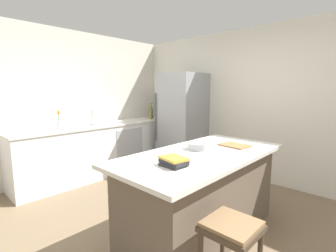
{
  "coord_description": "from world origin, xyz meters",
  "views": [
    {
      "loc": [
        1.83,
        -1.8,
        1.56
      ],
      "look_at": [
        -0.73,
        0.91,
        1.0
      ],
      "focal_mm": 25.76,
      "sensor_mm": 36.0,
      "label": 1
    }
  ],
  "objects": [
    {
      "name": "wall_left",
      "position": [
        -2.45,
        0.0,
        1.3
      ],
      "size": [
        0.1,
        6.0,
        2.6
      ],
      "primitive_type": "cube",
      "color": "silver",
      "rests_on": "ground_plane"
    },
    {
      "name": "kitchen_island",
      "position": [
        0.41,
        0.23,
        0.46
      ],
      "size": [
        0.96,
        1.99,
        0.91
      ],
      "color": "brown",
      "rests_on": "ground_plane"
    },
    {
      "name": "bar_stool",
      "position": [
        1.09,
        -0.37,
        0.53
      ],
      "size": [
        0.36,
        0.36,
        0.65
      ],
      "color": "#473828",
      "rests_on": "ground_plane"
    },
    {
      "name": "hot_sauce_bottle",
      "position": [
        -2.05,
        2.0,
        1.02
      ],
      "size": [
        0.05,
        0.05,
        0.21
      ],
      "color": "red",
      "rests_on": "counter_run_left"
    },
    {
      "name": "mixing_bowl",
      "position": [
        0.29,
        0.33,
        0.94
      ],
      "size": [
        0.25,
        0.25,
        0.07
      ],
      "color": "#B2B5BA",
      "rests_on": "kitchen_island"
    },
    {
      "name": "flower_vase",
      "position": [
        -2.06,
        -0.22,
        1.03
      ],
      "size": [
        0.09,
        0.09,
        0.3
      ],
      "color": "silver",
      "rests_on": "counter_run_left"
    },
    {
      "name": "refrigerator",
      "position": [
        -1.21,
        1.83,
        0.94
      ],
      "size": [
        0.78,
        0.78,
        1.88
      ],
      "color": "#93969B",
      "rests_on": "ground_plane"
    },
    {
      "name": "wall_rear",
      "position": [
        0.0,
        2.25,
        1.3
      ],
      "size": [
        6.0,
        0.1,
        2.6
      ],
      "primitive_type": "cube",
      "color": "silver",
      "rests_on": "ground_plane"
    },
    {
      "name": "ground_plane",
      "position": [
        0.0,
        0.0,
        0.0
      ],
      "size": [
        7.2,
        7.2,
        0.0
      ],
      "primitive_type": "plane",
      "color": "#7A664C"
    },
    {
      "name": "olive_oil_bottle",
      "position": [
        -1.99,
        1.71,
        1.08
      ],
      "size": [
        0.06,
        0.06,
        0.34
      ],
      "color": "olive",
      "rests_on": "counter_run_left"
    },
    {
      "name": "sink_faucet",
      "position": [
        -2.12,
        0.09,
        1.1
      ],
      "size": [
        0.15,
        0.05,
        0.3
      ],
      "color": "silver",
      "rests_on": "counter_run_left"
    },
    {
      "name": "paper_towel_roll",
      "position": [
        -2.07,
        0.38,
        1.07
      ],
      "size": [
        0.14,
        0.14,
        0.31
      ],
      "color": "gray",
      "rests_on": "counter_run_left"
    },
    {
      "name": "soda_bottle",
      "position": [
        -2.13,
        1.9,
        1.08
      ],
      "size": [
        0.07,
        0.07,
        0.34
      ],
      "color": "silver",
      "rests_on": "counter_run_left"
    },
    {
      "name": "syrup_bottle",
      "position": [
        -2.11,
        1.81,
        1.05
      ],
      "size": [
        0.07,
        0.07,
        0.28
      ],
      "color": "#5B3319",
      "rests_on": "counter_run_left"
    },
    {
      "name": "counter_run_left",
      "position": [
        -2.08,
        0.55,
        0.47
      ],
      "size": [
        0.68,
        3.12,
        0.94
      ],
      "color": "white",
      "rests_on": "ground_plane"
    },
    {
      "name": "cookbook_stack",
      "position": [
        0.49,
        -0.3,
        0.95
      ],
      "size": [
        0.26,
        0.21,
        0.08
      ],
      "color": "#2D2D33",
      "rests_on": "kitchen_island"
    },
    {
      "name": "cutting_board",
      "position": [
        0.5,
        0.74,
        0.92
      ],
      "size": [
        0.34,
        0.27,
        0.02
      ],
      "color": "#9E7042",
      "rests_on": "kitchen_island"
    }
  ]
}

